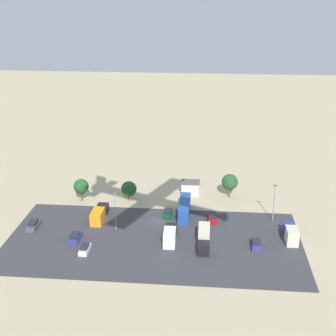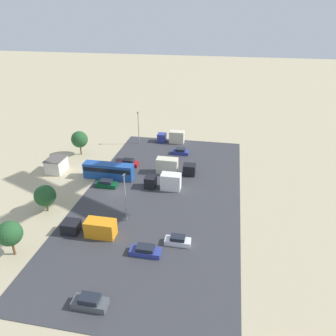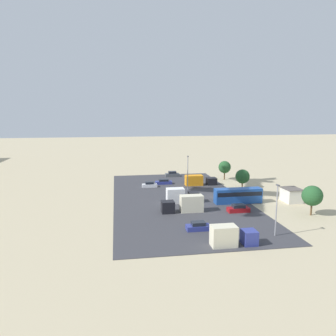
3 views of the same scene
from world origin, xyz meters
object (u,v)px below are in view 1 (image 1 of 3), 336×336
Objects in this scene: parked_car_5 at (212,218)px; parked_truck_2 at (170,235)px; shed_building at (190,187)px; parked_car_1 at (168,213)px; parked_truck_3 at (291,234)px; bus at (184,208)px; parked_car_2 at (256,244)px; parked_car_0 at (85,249)px; parked_truck_1 at (99,214)px; parked_truck_0 at (204,238)px; parked_car_3 at (75,237)px; parked_car_4 at (33,225)px.

parked_truck_2 is at bearing 49.96° from parked_car_5.
shed_building is 14.19m from parked_car_1.
bus is at bearing 156.56° from parked_truck_3.
parked_car_5 is (8.87, -10.78, 0.04)m from parked_car_2.
parked_truck_3 is at bearing 161.24° from parked_car_1.
shed_building is 12.58m from bus.
bus is 2.40× the size of parked_car_5.
parked_truck_2 is (-16.60, -5.34, 0.92)m from parked_car_0.
parked_truck_2 is at bearing -27.02° from parked_truck_1.
parked_truck_0 reaches higher than shed_building.
parked_car_3 is at bearing 49.03° from shed_building.
shed_building is at bearing -93.71° from bus.
parked_car_0 is 16.27m from parked_car_4.
parked_car_3 is 0.53× the size of parked_truck_1.
parked_truck_3 is at bearing 4.99° from parked_car_3.
parked_truck_0 is at bearing -20.86° from parked_truck_1.
parked_car_5 is 11.06m from parked_truck_0.
parked_truck_2 reaches higher than shed_building.
parked_car_0 is (18.83, 18.12, -1.18)m from bus.
parked_car_1 reaches higher than parked_car_2.
parked_truck_2 is at bearing 173.68° from parked_car_4.
parked_truck_2 is at bearing -3.91° from parked_truck_0.
parked_truck_2 is (-19.80, -0.98, 0.93)m from parked_car_3.
parked_car_0 is at bearing 11.67° from parked_truck_0.
parked_car_1 is at bearing -55.52° from parked_truck_0.
bus reaches higher than parked_car_4.
parked_truck_2 reaches higher than parked_car_5.
parked_car_3 is 0.54× the size of parked_truck_0.
parked_truck_2 is (-1.56, 11.94, 0.89)m from parked_car_1.
parked_car_3 is at bearing 21.74° from parked_car_5.
parked_car_3 is 11.40m from parked_car_4.
bus reaches higher than parked_car_1.
parked_truck_1 is (34.49, -8.99, 0.67)m from parked_car_2.
parked_car_4 is at bearing 33.35° from shed_building.
parked_car_5 is 25.70m from parked_truck_1.
parked_truck_0 is 0.97× the size of parked_truck_1.
parked_car_0 is 17.46m from parked_truck_2.
parked_car_3 is at bearing -175.01° from parked_truck_3.
parked_truck_1 is at bearing 3.99° from parked_car_5.
parked_car_1 is 1.04× the size of parked_car_2.
parked_truck_3 reaches higher than parked_car_1.
parked_car_4 is at bearing 173.68° from parked_truck_2.
parked_car_1 is at bearing -163.41° from parked_car_4.
bus is at bearing 139.45° from parked_car_2.
parked_car_5 is at bearing 155.26° from parked_truck_3.
parked_truck_0 reaches higher than parked_car_3.
parked_car_1 is (4.61, 13.40, -0.87)m from shed_building.
parked_car_3 is 26.78m from parked_truck_0.
parked_car_2 is 0.48× the size of parked_truck_0.
bus is 1.47× the size of parked_truck_2.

